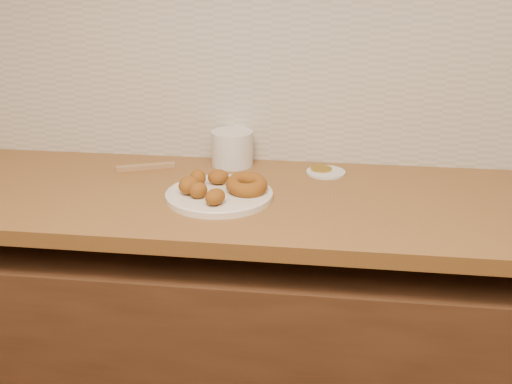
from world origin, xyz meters
TOP-DOWN VIEW (x-y plane):
  - wall_back at (0.00, 2.00)m, footprint 4.00×0.02m
  - base_cabinet at (0.00, 1.69)m, footprint 3.60×0.60m
  - butcher_block at (-0.65, 1.69)m, footprint 2.30×0.62m
  - backsplash at (0.00, 1.99)m, footprint 3.60×0.02m
  - donut_plate at (-0.32, 1.64)m, footprint 0.28×0.28m
  - ring_donut at (-0.25, 1.66)m, footprint 0.16×0.16m
  - fried_dough_chunks at (-0.36, 1.64)m, footprint 0.15×0.21m
  - plastic_tub at (-0.33, 1.92)m, footprint 0.15×0.15m
  - tub_lid at (-0.05, 1.88)m, footprint 0.13×0.13m
  - brass_jar_lid at (-0.06, 1.89)m, footprint 0.08×0.08m
  - wooden_utensil at (-0.58, 1.85)m, footprint 0.17×0.08m

SIDE VIEW (x-z plane):
  - base_cabinet at x=0.00m, z-range 0.00..0.77m
  - butcher_block at x=-0.65m, z-range 0.86..0.90m
  - tub_lid at x=-0.05m, z-range 0.90..0.91m
  - brass_jar_lid at x=-0.06m, z-range 0.90..0.91m
  - wooden_utensil at x=-0.58m, z-range 0.90..0.91m
  - donut_plate at x=-0.32m, z-range 0.90..0.92m
  - ring_donut at x=-0.25m, z-range 0.91..0.96m
  - fried_dough_chunks at x=-0.36m, z-range 0.91..0.96m
  - plastic_tub at x=-0.33m, z-range 0.90..1.00m
  - backsplash at x=0.00m, z-range 0.90..1.50m
  - wall_back at x=0.00m, z-range 0.00..2.70m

